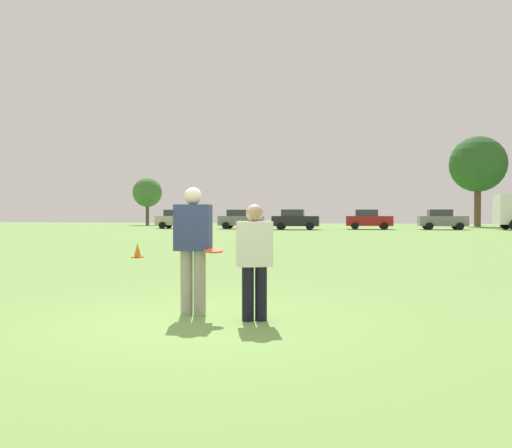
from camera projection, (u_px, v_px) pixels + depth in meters
The scene contains 12 objects.
ground_plane at pixel (198, 320), 7.31m from camera, with size 147.80×147.80×0.00m, color #6B9347.
player_thrower at pixel (193, 243), 7.69m from camera, with size 0.52×0.32×1.82m.
player_defender at pixel (254, 256), 7.27m from camera, with size 0.53×0.42×1.57m.
frisbee at pixel (213, 251), 7.50m from camera, with size 0.27×0.27×0.07m.
traffic_cone at pixel (138, 251), 17.75m from camera, with size 0.32×0.32×0.48m.
parked_car_near_left at pixel (178, 219), 52.51m from camera, with size 4.30×2.40×1.82m.
parked_car_mid_left at pixel (241, 219), 51.32m from camera, with size 4.30×2.40×1.82m.
parked_car_center at pixel (295, 219), 48.77m from camera, with size 4.30×2.40×1.82m.
parked_car_mid_right at pixel (368, 219), 49.75m from camera, with size 4.30×2.40×1.82m.
parked_car_near_right at pixel (442, 219), 48.79m from camera, with size 4.30×2.40×1.82m.
tree_west_oak at pixel (147, 193), 67.60m from camera, with size 3.65×3.65×5.92m.
tree_west_maple at pixel (478, 164), 59.98m from camera, with size 6.18×6.18×10.04m.
Camera 1 is at (2.27, -6.96, 1.44)m, focal length 38.00 mm.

